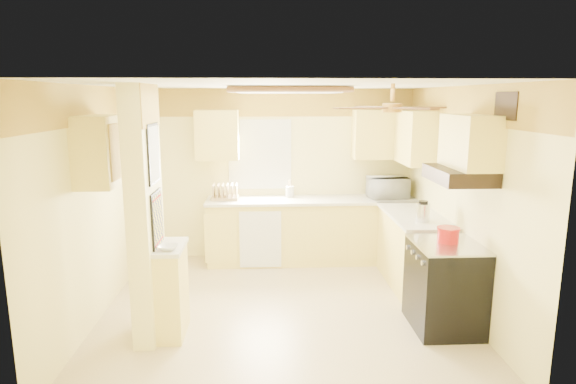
{
  "coord_description": "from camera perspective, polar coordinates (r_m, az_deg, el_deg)",
  "views": [
    {
      "loc": [
        -0.19,
        -5.16,
        2.38
      ],
      "look_at": [
        0.09,
        0.35,
        1.29
      ],
      "focal_mm": 30.0,
      "sensor_mm": 36.0,
      "label": 1
    }
  ],
  "objects": [
    {
      "name": "floor",
      "position": [
        5.68,
        -0.72,
        -13.55
      ],
      "size": [
        4.0,
        4.0,
        0.0
      ],
      "primitive_type": "plane",
      "color": "beige",
      "rests_on": "ground"
    },
    {
      "name": "ceiling",
      "position": [
        5.16,
        -0.79,
        12.54
      ],
      "size": [
        4.0,
        4.0,
        0.0
      ],
      "primitive_type": "plane",
      "rotation": [
        3.14,
        0.0,
        0.0
      ],
      "color": "white",
      "rests_on": "wall_back"
    },
    {
      "name": "wall_back",
      "position": [
        7.15,
        -1.32,
        2.11
      ],
      "size": [
        4.0,
        0.0,
        4.0
      ],
      "primitive_type": "plane",
      "rotation": [
        1.57,
        0.0,
        0.0
      ],
      "color": "#FFF19B",
      "rests_on": "floor"
    },
    {
      "name": "wall_front",
      "position": [
        3.45,
        0.43,
        -7.87
      ],
      "size": [
        4.0,
        0.0,
        4.0
      ],
      "primitive_type": "plane",
      "rotation": [
        -1.57,
        0.0,
        0.0
      ],
      "color": "#FFF19B",
      "rests_on": "floor"
    },
    {
      "name": "wall_left",
      "position": [
        5.58,
        -21.74,
        -1.28
      ],
      "size": [
        0.0,
        3.8,
        3.8
      ],
      "primitive_type": "plane",
      "rotation": [
        1.57,
        0.0,
        1.57
      ],
      "color": "#FFF19B",
      "rests_on": "floor"
    },
    {
      "name": "wall_right",
      "position": [
        5.72,
        19.71,
        -0.86
      ],
      "size": [
        0.0,
        3.8,
        3.8
      ],
      "primitive_type": "plane",
      "rotation": [
        1.57,
        0.0,
        -1.57
      ],
      "color": "#FFF19B",
      "rests_on": "floor"
    },
    {
      "name": "wallpaper_border",
      "position": [
        7.04,
        -1.35,
        10.55
      ],
      "size": [
        4.0,
        0.02,
        0.4
      ],
      "primitive_type": "cube",
      "color": "#FFDB4B",
      "rests_on": "wall_back"
    },
    {
      "name": "partition_column",
      "position": [
        4.88,
        -16.56,
        -2.63
      ],
      "size": [
        0.2,
        0.7,
        2.5
      ],
      "primitive_type": "cube",
      "color": "#FFF19B",
      "rests_on": "floor"
    },
    {
      "name": "partition_ledge",
      "position": [
        5.08,
        -13.59,
        -11.43
      ],
      "size": [
        0.25,
        0.55,
        0.9
      ],
      "primitive_type": "cube",
      "color": "#F6DC6C",
      "rests_on": "floor"
    },
    {
      "name": "ledge_top",
      "position": [
        4.92,
        -13.84,
        -6.37
      ],
      "size": [
        0.28,
        0.58,
        0.04
      ],
      "primitive_type": "cube",
      "color": "silver",
      "rests_on": "partition_ledge"
    },
    {
      "name": "lower_cabinets_back",
      "position": [
        7.06,
        2.85,
        -4.67
      ],
      "size": [
        3.0,
        0.6,
        0.9
      ],
      "primitive_type": "cube",
      "color": "#F6DC6C",
      "rests_on": "floor"
    },
    {
      "name": "lower_cabinets_right",
      "position": [
        6.36,
        14.66,
        -6.84
      ],
      "size": [
        0.6,
        1.4,
        0.9
      ],
      "primitive_type": "cube",
      "color": "#F6DC6C",
      "rests_on": "floor"
    },
    {
      "name": "countertop_back",
      "position": [
        6.94,
        2.89,
        -0.96
      ],
      "size": [
        3.04,
        0.64,
        0.04
      ],
      "primitive_type": "cube",
      "color": "silver",
      "rests_on": "lower_cabinets_back"
    },
    {
      "name": "countertop_right",
      "position": [
        6.23,
        14.79,
        -2.72
      ],
      "size": [
        0.64,
        1.44,
        0.04
      ],
      "primitive_type": "cube",
      "color": "silver",
      "rests_on": "lower_cabinets_right"
    },
    {
      "name": "dishwasher_panel",
      "position": [
        6.73,
        -3.28,
        -5.65
      ],
      "size": [
        0.58,
        0.02,
        0.8
      ],
      "primitive_type": "cube",
      "color": "white",
      "rests_on": "lower_cabinets_back"
    },
    {
      "name": "window",
      "position": [
        7.09,
        -3.35,
        4.46
      ],
      "size": [
        0.92,
        0.02,
        1.02
      ],
      "color": "white",
      "rests_on": "wall_back"
    },
    {
      "name": "upper_cab_back_left",
      "position": [
        6.94,
        -8.39,
        6.7
      ],
      "size": [
        0.6,
        0.35,
        0.7
      ],
      "primitive_type": "cube",
      "color": "#F6DC6C",
      "rests_on": "wall_back"
    },
    {
      "name": "upper_cab_back_right",
      "position": [
        7.12,
        11.36,
        6.72
      ],
      "size": [
        0.9,
        0.35,
        0.7
      ],
      "primitive_type": "cube",
      "color": "#F6DC6C",
      "rests_on": "wall_back"
    },
    {
      "name": "upper_cab_right",
      "position": [
        6.74,
        14.62,
        6.33
      ],
      "size": [
        0.35,
        1.0,
        0.7
      ],
      "primitive_type": "cube",
      "color": "#F6DC6C",
      "rests_on": "wall_right"
    },
    {
      "name": "upper_cab_left_wall",
      "position": [
        5.2,
        -21.26,
        4.6
      ],
      "size": [
        0.35,
        0.75,
        0.7
      ],
      "primitive_type": "cube",
      "color": "#F6DC6C",
      "rests_on": "wall_left"
    },
    {
      "name": "upper_cab_over_stove",
      "position": [
        5.05,
        20.76,
        5.6
      ],
      "size": [
        0.35,
        0.76,
        0.52
      ],
      "primitive_type": "cube",
      "color": "#F6DC6C",
      "rests_on": "wall_right"
    },
    {
      "name": "stove",
      "position": [
        5.33,
        18.08,
        -10.49
      ],
      "size": [
        0.68,
        0.77,
        0.92
      ],
      "color": "black",
      "rests_on": "floor"
    },
    {
      "name": "range_hood",
      "position": [
        5.05,
        19.62,
        1.91
      ],
      "size": [
        0.5,
        0.76,
        0.14
      ],
      "primitive_type": "cube",
      "color": "black",
      "rests_on": "upper_cab_over_stove"
    },
    {
      "name": "poster_menu",
      "position": [
        4.76,
        -15.64,
        4.4
      ],
      "size": [
        0.02,
        0.42,
        0.57
      ],
      "color": "black",
      "rests_on": "partition_column"
    },
    {
      "name": "poster_nashville",
      "position": [
        4.87,
        -15.24,
        -3.21
      ],
      "size": [
        0.02,
        0.42,
        0.57
      ],
      "color": "black",
      "rests_on": "partition_column"
    },
    {
      "name": "ceiling_light_panel",
      "position": [
        5.67,
        0.05,
        11.97
      ],
      "size": [
        1.35,
        0.95,
        0.06
      ],
      "color": "brown",
      "rests_on": "ceiling"
    },
    {
      "name": "ceiling_fan",
      "position": [
        4.62,
        12.24,
        9.8
      ],
      "size": [
        1.15,
        1.15,
        0.26
      ],
      "color": "gold",
      "rests_on": "ceiling"
    },
    {
      "name": "vent_grate",
      "position": [
        4.78,
        24.45,
        9.27
      ],
      "size": [
        0.02,
        0.4,
        0.25
      ],
      "primitive_type": "cube",
      "color": "black",
      "rests_on": "wall_right"
    },
    {
      "name": "microwave",
      "position": [
        7.12,
        11.74,
        0.54
      ],
      "size": [
        0.58,
        0.41,
        0.31
      ],
      "primitive_type": "imported",
      "rotation": [
        0.0,
        0.0,
        3.22
      ],
      "color": "white",
      "rests_on": "countertop_back"
    },
    {
      "name": "bowl",
      "position": [
        4.77,
        -14.0,
        -6.4
      ],
      "size": [
        0.21,
        0.21,
        0.05
      ],
      "primitive_type": "imported",
      "rotation": [
        0.0,
        0.0,
        -0.15
      ],
      "color": "white",
      "rests_on": "ledge_top"
    },
    {
      "name": "dutch_oven",
      "position": [
        5.21,
        18.46,
        -4.81
      ],
      "size": [
        0.23,
        0.23,
        0.15
      ],
      "color": "red",
      "rests_on": "stove"
    },
    {
      "name": "kettle",
      "position": [
        5.86,
        15.69,
        -2.29
      ],
      "size": [
        0.16,
        0.16,
        0.25
      ],
      "color": "silver",
      "rests_on": "countertop_right"
    },
    {
      "name": "dish_rack",
      "position": [
        6.94,
        -7.49,
        -0.21
      ],
      "size": [
        0.39,
        0.29,
        0.22
      ],
      "color": "tan",
      "rests_on": "countertop_back"
    },
    {
      "name": "utensil_crock",
      "position": [
        7.04,
        0.22,
        0.07
      ],
      "size": [
        0.12,
        0.12,
        0.24
      ],
      "color": "white",
      "rests_on": "countertop_back"
    }
  ]
}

